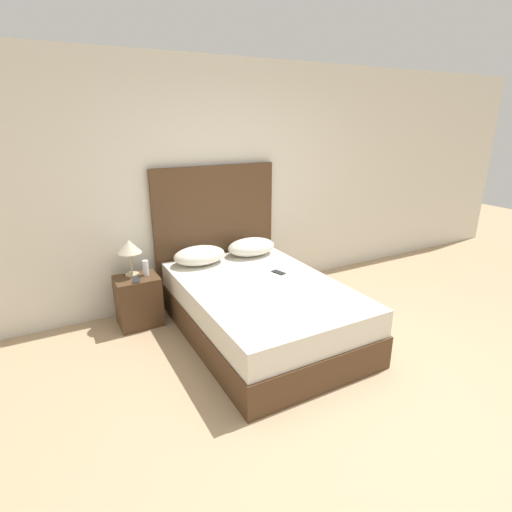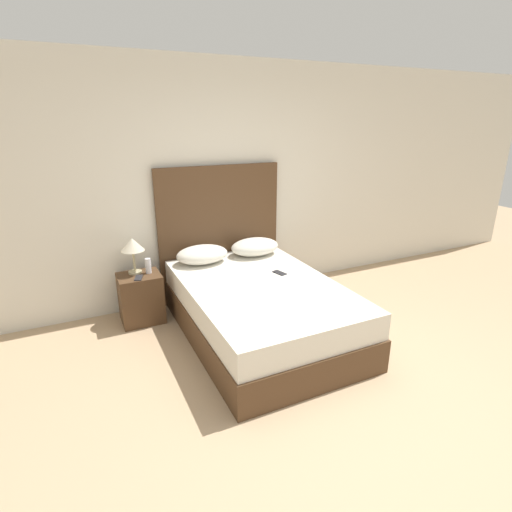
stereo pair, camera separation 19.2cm
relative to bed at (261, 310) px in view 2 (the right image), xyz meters
name	(u,v)px [view 2 (the right image)]	position (x,y,z in m)	size (l,w,h in m)	color
ground_plane	(359,415)	(0.14, -1.36, -0.27)	(16.00, 16.00, 0.00)	tan
wall_back	(228,184)	(0.14, 1.15, 1.08)	(10.00, 0.06, 2.70)	silver
bed	(261,310)	(0.00, 0.00, 0.00)	(1.40, 2.11, 0.55)	#4C331E
headboard	(220,233)	(0.00, 1.08, 0.51)	(1.47, 0.05, 1.57)	#4C331E
pillow_left	(202,254)	(-0.32, 0.81, 0.38)	(0.57, 0.40, 0.19)	silver
pillow_right	(255,247)	(0.32, 0.81, 0.38)	(0.57, 0.40, 0.19)	silver
phone_on_bed	(279,273)	(0.30, 0.16, 0.29)	(0.11, 0.16, 0.01)	#232328
nightstand	(141,298)	(-1.02, 0.81, -0.01)	(0.43, 0.36, 0.53)	#4C331E
table_lamp	(132,246)	(-1.04, 0.88, 0.55)	(0.24, 0.24, 0.38)	tan
phone_on_nightstand	(139,278)	(-1.03, 0.72, 0.26)	(0.11, 0.16, 0.01)	#232328
toiletry_bottle	(148,266)	(-0.91, 0.82, 0.33)	(0.06, 0.06, 0.16)	silver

